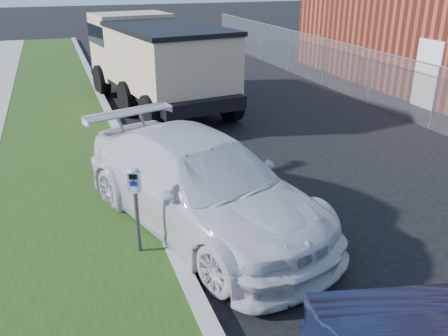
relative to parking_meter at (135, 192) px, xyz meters
name	(u,v)px	position (x,y,z in m)	size (l,w,h in m)	color
ground	(317,230)	(3.11, -0.21, -1.16)	(120.00, 120.00, 0.00)	black
chainlink_fence	(372,67)	(9.11, 6.79, 0.10)	(0.06, 30.06, 30.00)	slate
parking_meter	(135,192)	(0.00, 0.00, 0.00)	(0.23, 0.19, 1.42)	#3F4247
white_wagon	(199,182)	(1.23, 0.76, -0.35)	(2.27, 5.59, 1.62)	silver
dump_truck	(154,57)	(2.24, 9.16, 0.43)	(3.84, 7.55, 2.83)	black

